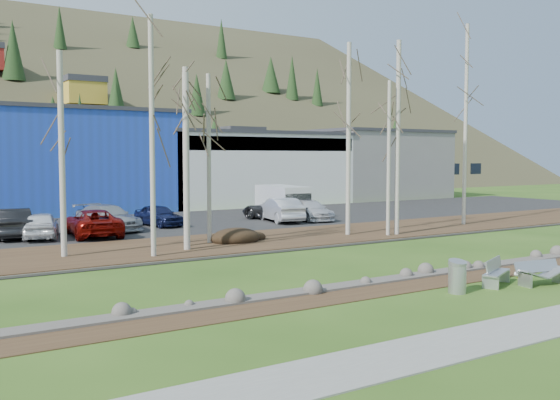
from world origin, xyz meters
TOP-DOWN VIEW (x-y plane):
  - ground at (0.00, 0.00)m, footprint 200.00×200.00m
  - dirt_strip at (0.00, 2.10)m, footprint 80.00×1.80m
  - near_bank_rocks at (0.00, 3.10)m, footprint 80.00×0.80m
  - river at (0.00, 7.20)m, footprint 80.00×8.00m
  - far_bank_rocks at (0.00, 11.30)m, footprint 80.00×0.80m
  - far_bank at (0.00, 14.50)m, footprint 80.00×7.00m
  - parking_lot at (0.00, 25.00)m, footprint 80.00×14.00m
  - building_blue at (-6.00, 39.00)m, footprint 20.40×12.24m
  - building_white at (12.00, 38.98)m, footprint 18.36×12.24m
  - building_grey at (28.00, 39.00)m, footprint 14.28×12.24m
  - hillside at (0.00, 84.00)m, footprint 160.00×72.00m
  - bench_intact at (1.07, 0.58)m, footprint 1.87×1.23m
  - bench_damaged at (2.41, -0.27)m, footprint 1.97×0.91m
  - litter_bin at (-1.09, 0.38)m, footprint 0.66×0.66m
  - seagull at (2.80, 0.94)m, footprint 0.43×0.20m
  - dirt_mound at (-1.84, 14.33)m, footprint 2.66×1.88m
  - birch_0 at (-10.39, 14.21)m, footprint 0.26×0.26m
  - birch_1 at (-4.53, 14.34)m, footprint 0.28×0.28m
  - birch_2 at (-7.07, 12.19)m, footprint 0.22×0.22m
  - birch_3 at (-5.03, 13.21)m, footprint 0.30×0.30m
  - birch_4 at (-3.16, 14.65)m, footprint 0.22×0.22m
  - birch_5 at (6.59, 12.19)m, footprint 0.20×0.20m
  - birch_6 at (7.26, 12.21)m, footprint 0.26×0.26m
  - birch_7 at (4.85, 13.55)m, footprint 0.25×0.25m
  - birch_8 at (14.46, 13.71)m, footprint 0.23×0.23m
  - car_0 at (-9.97, 20.99)m, footprint 2.73×4.55m
  - car_1 at (-11.19, 22.17)m, footprint 2.17×4.99m
  - car_2 at (-7.34, 20.50)m, footprint 2.91×5.49m
  - car_3 at (-5.85, 22.71)m, footprint 3.30×5.54m
  - car_4 at (-2.46, 23.31)m, footprint 2.30×4.18m
  - car_5 at (5.38, 21.43)m, footprint 2.60×5.10m
  - car_6 at (5.93, 22.81)m, footprint 3.92×5.63m
  - car_7 at (7.69, 21.25)m, footprint 2.60×4.91m
  - van_white at (7.45, 24.21)m, footprint 2.70×5.31m

SIDE VIEW (x-z plane):
  - ground at x=0.00m, z-range 0.00..0.00m
  - near_bank_rocks at x=0.00m, z-range -0.25..0.25m
  - river at x=0.00m, z-range -0.45..0.45m
  - far_bank_rocks at x=0.00m, z-range -0.23..0.23m
  - dirt_strip at x=0.00m, z-range 0.00..0.03m
  - parking_lot at x=0.00m, z-range 0.00..0.14m
  - far_bank at x=0.00m, z-range 0.00..0.15m
  - seagull at x=2.80m, z-range 0.02..0.33m
  - dirt_mound at x=-1.84m, z-range 0.15..0.67m
  - bench_damaged at x=2.41m, z-range 0.00..0.85m
  - bench_intact at x=1.07m, z-range 0.00..0.91m
  - litter_bin at x=-1.09m, z-range 0.00..1.00m
  - car_4 at x=-2.46m, z-range 0.14..1.49m
  - car_7 at x=7.69m, z-range 0.14..1.49m
  - car_6 at x=5.93m, z-range 0.14..1.57m
  - car_0 at x=-9.97m, z-range 0.14..1.59m
  - car_2 at x=-7.34m, z-range 0.14..1.61m
  - car_3 at x=-5.85m, z-range 0.14..1.65m
  - car_1 at x=-11.19m, z-range 0.14..1.74m
  - car_5 at x=5.38m, z-range 0.14..1.74m
  - van_white at x=7.45m, z-range 0.14..2.37m
  - building_white at x=12.00m, z-range 0.01..6.81m
  - building_grey at x=28.00m, z-range 0.01..7.31m
  - building_blue at x=-6.00m, z-range 0.01..8.31m
  - birch_3 at x=-5.03m, z-range 0.15..8.37m
  - birch_4 at x=-3.16m, z-range 0.15..8.60m
  - birch_5 at x=6.59m, z-range 0.15..8.65m
  - birch_1 at x=-4.53m, z-range 0.15..8.79m
  - birch_0 at x=-10.39m, z-range 0.15..9.02m
  - birch_2 at x=-7.07m, z-range 0.15..10.57m
  - birch_7 at x=4.85m, z-range 0.15..10.74m
  - birch_6 at x=7.26m, z-range 0.15..10.89m
  - birch_8 at x=14.46m, z-range 0.15..12.84m
  - hillside at x=0.00m, z-range 0.00..35.00m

